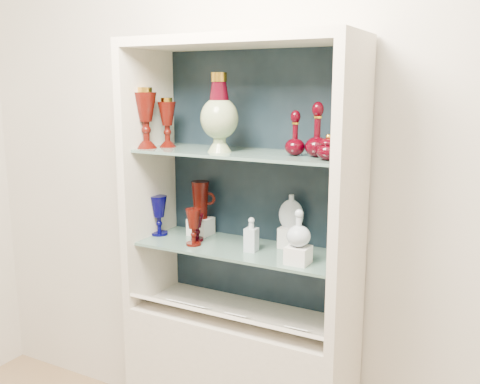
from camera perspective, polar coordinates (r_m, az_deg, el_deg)
The scene contains 30 objects.
wall_back at distance 2.45m, azimuth 2.44°, elevation 3.19°, with size 3.50×0.02×2.80m, color beige.
cabinet_back_panel at distance 2.43m, azimuth 2.12°, elevation 1.35°, with size 0.98×0.02×1.15m, color black.
cabinet_side_left at distance 2.52m, azimuth -9.65°, elevation 1.57°, with size 0.04×0.40×1.15m, color beige.
cabinet_side_right at distance 2.08m, azimuth 11.70°, elevation -0.55°, with size 0.04×0.40×1.15m, color beige.
cabinet_top_cap at distance 2.23m, azimuth 0.00°, elevation 15.81°, with size 1.00×0.40×0.04m, color beige.
shelf_lower at distance 2.35m, azimuth 0.23°, elevation -6.05°, with size 0.92×0.34×0.01m, color slate.
shelf_upper at distance 2.26m, azimuth 0.24°, elevation 4.17°, with size 0.92×0.34×0.01m, color slate.
label_ledge at distance 2.34m, azimuth -1.31°, elevation -13.08°, with size 0.92×0.18×0.01m, color beige.
label_card_0 at distance 2.31m, azimuth -0.16°, elevation -13.00°, with size 0.10×0.07×0.00m, color white.
label_card_1 at distance 2.45m, azimuth -6.49°, elevation -11.54°, with size 0.10×0.07×0.00m, color white.
label_card_2 at distance 2.20m, azimuth 6.27°, elevation -14.30°, with size 0.10×0.07×0.00m, color white.
label_card_3 at distance 2.40m, azimuth -4.39°, elevation -12.04°, with size 0.10×0.07×0.00m, color white.
pedestal_lamp_left at distance 2.42m, azimuth -10.02°, elevation 7.79°, with size 0.10×0.10×0.27m, color #4A0D07, non-canonical shape.
pedestal_lamp_right at distance 2.45m, azimuth -7.78°, elevation 7.35°, with size 0.08×0.08×0.22m, color #4A0D07, non-canonical shape.
enamel_urn at distance 2.24m, azimuth -2.22°, elevation 8.45°, with size 0.16×0.16×0.33m, color #11441E, non-canonical shape.
ruby_decanter_a at distance 2.10m, azimuth 8.26°, elevation 6.95°, with size 0.09×0.09×0.24m, color #390008, non-canonical shape.
ruby_decanter_b at distance 2.14m, azimuth 5.91°, elevation 6.41°, with size 0.08×0.08×0.19m, color #390008, non-canonical shape.
lidded_bowl at distance 2.02m, azimuth 9.40°, elevation 4.78°, with size 0.09×0.09×0.10m, color #390008, non-canonical shape.
cobalt_goblet at distance 2.55m, azimuth -8.64°, elevation -2.49°, with size 0.08×0.08×0.19m, color #020044, non-canonical shape.
ruby_goblet_tall at distance 2.37m, azimuth -4.99°, elevation -3.75°, with size 0.07×0.07×0.16m, color #4A0D07, non-canonical shape.
ruby_goblet_small at distance 2.44m, azimuth -4.62°, elevation -3.79°, with size 0.06×0.06×0.12m, color #390008, non-canonical shape.
riser_ruby_pitcher at distance 2.54m, azimuth -4.20°, elevation -3.67°, with size 0.10×0.10×0.08m, color silver.
ruby_pitcher at distance 2.51m, azimuth -4.25°, elevation -0.85°, with size 0.13×0.08×0.18m, color #4A0D07, non-canonical shape.
clear_square_bottle at distance 2.27m, azimuth 1.22°, elevation -4.54°, with size 0.05×0.05×0.15m, color #ACBCC7, non-canonical shape.
riser_flat_flask at distance 2.35m, azimuth 5.43°, elevation -4.83°, with size 0.09×0.09×0.09m, color silver.
flat_flask at distance 2.31m, azimuth 5.49°, elevation -1.97°, with size 0.11×0.04×0.15m, color silver, non-canonical shape.
riser_clear_round_decanter at distance 2.14m, azimuth 6.22°, elevation -6.69°, with size 0.09×0.09×0.07m, color silver.
clear_round_decanter at distance 2.11m, azimuth 6.28°, elevation -3.94°, with size 0.10×0.10×0.14m, color #ACBCC7, non-canonical shape.
riser_cameo_medallion at distance 2.27m, azimuth 11.43°, elevation -5.44°, with size 0.08×0.08×0.10m, color silver.
cameo_medallion at distance 2.24m, azimuth 11.55°, elevation -2.44°, with size 0.12×0.04×0.14m, color black, non-canonical shape.
Camera 1 is at (1.05, -0.43, 1.75)m, focal length 40.00 mm.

